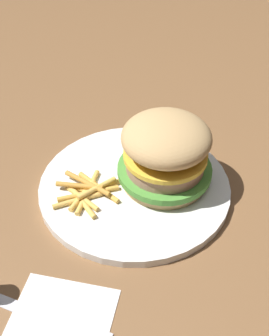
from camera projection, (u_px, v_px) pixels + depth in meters
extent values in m
plane|color=brown|center=(124.00, 197.00, 0.63)|extent=(1.60, 1.60, 0.00)
cylinder|color=white|center=(134.00, 187.00, 0.64)|extent=(0.27, 0.27, 0.01)
cylinder|color=tan|center=(164.00, 176.00, 0.63)|extent=(0.12, 0.12, 0.01)
cylinder|color=#4C9338|center=(165.00, 170.00, 0.63)|extent=(0.13, 0.13, 0.01)
cylinder|color=tan|center=(165.00, 162.00, 0.62)|extent=(0.11, 0.11, 0.02)
cylinder|color=yellow|center=(165.00, 154.00, 0.61)|extent=(0.11, 0.11, 0.01)
ellipsoid|color=tan|center=(166.00, 137.00, 0.59)|extent=(0.12, 0.12, 0.05)
cylinder|color=#E5B251|center=(83.00, 195.00, 0.61)|extent=(0.06, 0.03, 0.01)
cylinder|color=gold|center=(88.00, 193.00, 0.61)|extent=(0.04, 0.08, 0.01)
cylinder|color=#E5B251|center=(82.00, 198.00, 0.61)|extent=(0.04, 0.05, 0.01)
cylinder|color=#E5B251|center=(88.00, 192.00, 0.61)|extent=(0.08, 0.02, 0.01)
cylinder|color=#E5B251|center=(84.00, 204.00, 0.60)|extent=(0.05, 0.04, 0.01)
cylinder|color=#E5B251|center=(78.00, 200.00, 0.60)|extent=(0.04, 0.06, 0.01)
cylinder|color=#E5B251|center=(101.00, 189.00, 0.62)|extent=(0.05, 0.06, 0.01)
cylinder|color=gold|center=(81.00, 190.00, 0.62)|extent=(0.02, 0.05, 0.01)
cylinder|color=gold|center=(98.00, 188.00, 0.62)|extent=(0.05, 0.07, 0.01)
cylinder|color=gold|center=(87.00, 186.00, 0.61)|extent=(0.04, 0.07, 0.01)
cylinder|color=gold|center=(79.00, 186.00, 0.61)|extent=(0.01, 0.06, 0.01)
cylinder|color=#E5B251|center=(97.00, 188.00, 0.61)|extent=(0.05, 0.05, 0.01)
cube|color=white|center=(59.00, 324.00, 0.48)|extent=(0.12, 0.12, 0.00)
cube|color=silver|center=(34.00, 313.00, 0.49)|extent=(0.04, 0.11, 0.00)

